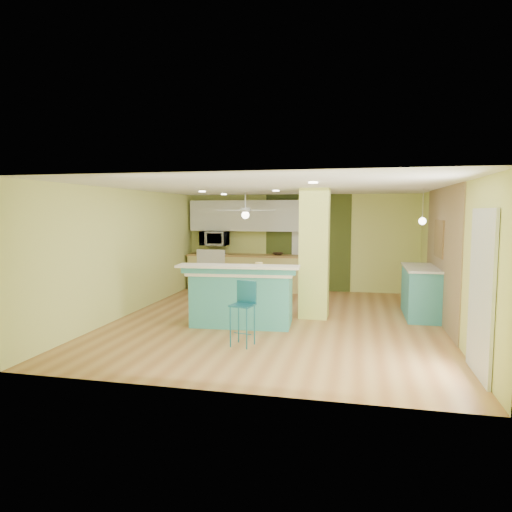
# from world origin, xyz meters

# --- Properties ---
(floor) EXTENTS (6.00, 7.00, 0.01)m
(floor) POSITION_xyz_m (0.00, 0.00, -0.01)
(floor) COLOR #A36A39
(floor) RESTS_ON ground
(ceiling) EXTENTS (6.00, 7.00, 0.01)m
(ceiling) POSITION_xyz_m (0.00, 0.00, 2.50)
(ceiling) COLOR white
(ceiling) RESTS_ON wall_back
(wall_back) EXTENTS (6.00, 0.01, 2.50)m
(wall_back) POSITION_xyz_m (0.00, 3.50, 1.25)
(wall_back) COLOR #DCE47A
(wall_back) RESTS_ON floor
(wall_front) EXTENTS (6.00, 0.01, 2.50)m
(wall_front) POSITION_xyz_m (0.00, -3.50, 1.25)
(wall_front) COLOR #DCE47A
(wall_front) RESTS_ON floor
(wall_left) EXTENTS (0.01, 7.00, 2.50)m
(wall_left) POSITION_xyz_m (-3.00, 0.00, 1.25)
(wall_left) COLOR #DCE47A
(wall_left) RESTS_ON floor
(wall_right) EXTENTS (0.01, 7.00, 2.50)m
(wall_right) POSITION_xyz_m (3.00, 0.00, 1.25)
(wall_right) COLOR #DCE47A
(wall_right) RESTS_ON floor
(wood_panel) EXTENTS (0.02, 3.40, 2.50)m
(wood_panel) POSITION_xyz_m (2.99, 0.60, 1.25)
(wood_panel) COLOR #83694B
(wood_panel) RESTS_ON floor
(olive_accent) EXTENTS (2.20, 0.02, 2.50)m
(olive_accent) POSITION_xyz_m (0.20, 3.49, 1.25)
(olive_accent) COLOR #465221
(olive_accent) RESTS_ON floor
(interior_door) EXTENTS (0.82, 0.05, 2.00)m
(interior_door) POSITION_xyz_m (0.20, 3.46, 1.00)
(interior_door) COLOR white
(interior_door) RESTS_ON floor
(french_door) EXTENTS (0.04, 1.08, 2.10)m
(french_door) POSITION_xyz_m (2.97, -2.30, 1.05)
(french_door) COLOR silver
(french_door) RESTS_ON floor
(column) EXTENTS (0.55, 0.55, 2.50)m
(column) POSITION_xyz_m (0.65, 0.50, 1.25)
(column) COLOR #D4DE67
(column) RESTS_ON floor
(kitchen_run) EXTENTS (3.25, 0.63, 0.94)m
(kitchen_run) POSITION_xyz_m (-1.30, 3.20, 0.47)
(kitchen_run) COLOR #D4C46F
(kitchen_run) RESTS_ON floor
(stove) EXTENTS (0.76, 0.66, 1.08)m
(stove) POSITION_xyz_m (-2.25, 3.19, 0.46)
(stove) COLOR silver
(stove) RESTS_ON floor
(upper_cabinets) EXTENTS (3.20, 0.34, 0.80)m
(upper_cabinets) POSITION_xyz_m (-1.30, 3.32, 1.95)
(upper_cabinets) COLOR silver
(upper_cabinets) RESTS_ON wall_back
(microwave) EXTENTS (0.70, 0.48, 0.39)m
(microwave) POSITION_xyz_m (-2.25, 3.20, 1.35)
(microwave) COLOR white
(microwave) RESTS_ON wall_back
(ceiling_fan) EXTENTS (1.41, 1.41, 0.61)m
(ceiling_fan) POSITION_xyz_m (-1.10, 2.00, 2.08)
(ceiling_fan) COLOR silver
(ceiling_fan) RESTS_ON ceiling
(pendant_lamp) EXTENTS (0.14, 0.14, 0.69)m
(pendant_lamp) POSITION_xyz_m (2.65, 0.75, 1.88)
(pendant_lamp) COLOR silver
(pendant_lamp) RESTS_ON ceiling
(wall_decor) EXTENTS (0.03, 0.90, 0.70)m
(wall_decor) POSITION_xyz_m (2.96, 0.80, 1.55)
(wall_decor) COLOR brown
(wall_decor) RESTS_ON wood_panel
(peninsula) EXTENTS (2.16, 1.27, 1.14)m
(peninsula) POSITION_xyz_m (-0.57, -0.40, 0.53)
(peninsula) COLOR teal
(peninsula) RESTS_ON floor
(bar_stool) EXTENTS (0.39, 0.39, 0.99)m
(bar_stool) POSITION_xyz_m (-0.22, -1.64, 0.66)
(bar_stool) COLOR #1B657C
(bar_stool) RESTS_ON floor
(side_counter) EXTENTS (0.65, 1.54, 0.99)m
(side_counter) POSITION_xyz_m (2.70, 0.97, 0.50)
(side_counter) COLOR teal
(side_counter) RESTS_ON floor
(fruit_bowl) EXTENTS (0.35, 0.35, 0.07)m
(fruit_bowl) POSITION_xyz_m (-0.53, 3.19, 0.97)
(fruit_bowl) COLOR #322314
(fruit_bowl) RESTS_ON kitchen_run
(canister) EXTENTS (0.14, 0.14, 0.15)m
(canister) POSITION_xyz_m (-0.29, -0.25, 1.06)
(canister) COLOR yellow
(canister) RESTS_ON peninsula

